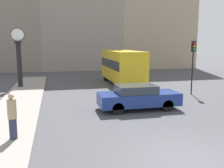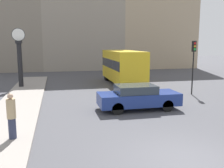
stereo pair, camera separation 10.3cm
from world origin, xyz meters
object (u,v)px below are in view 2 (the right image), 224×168
sedan_car (138,97)px  pedestrian_tan_coat (11,116)px  traffic_light_far (194,56)px  street_clock (20,59)px  bus_distant (123,65)px

sedan_car → pedestrian_tan_coat: bearing=-151.0°
traffic_light_far → street_clock: size_ratio=0.80×
bus_distant → pedestrian_tan_coat: bus_distant is taller
bus_distant → pedestrian_tan_coat: size_ratio=4.17×
bus_distant → street_clock: bearing=-178.2°
sedan_car → pedestrian_tan_coat: pedestrian_tan_coat is taller
sedan_car → street_clock: (-7.35, 8.80, 1.70)m
traffic_light_far → street_clock: street_clock is taller
sedan_car → bus_distant: bus_distant is taller
bus_distant → pedestrian_tan_coat: (-7.71, -12.47, -0.72)m
sedan_car → traffic_light_far: size_ratio=1.17×
sedan_car → bus_distant: size_ratio=0.62×
street_clock → pedestrian_tan_coat: street_clock is taller
street_clock → bus_distant: bearing=1.8°
sedan_car → pedestrian_tan_coat: size_ratio=2.59×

